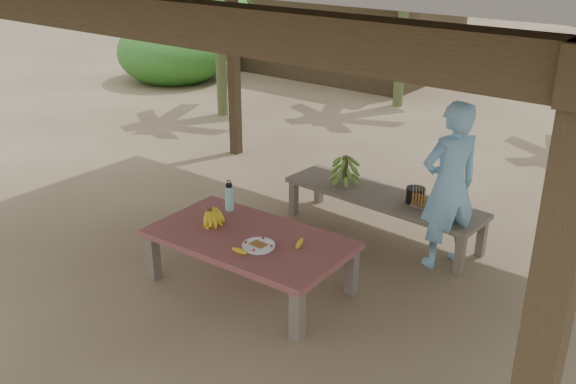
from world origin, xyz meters
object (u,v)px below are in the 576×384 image
Objects in this scene: ripe_banana_bunch at (209,215)px; work_table at (249,243)px; bench at (382,200)px; cooking_pot at (415,196)px; water_flask at (229,197)px; plate at (259,246)px; woman at (449,186)px.

work_table is at bearing 3.12° from ripe_banana_bunch.
ripe_banana_bunch is (-0.47, -0.03, 0.15)m from work_table.
ripe_banana_bunch is (-0.87, -1.69, 0.19)m from bench.
cooking_pot is (0.36, 0.02, 0.13)m from bench.
ripe_banana_bunch is 0.85× the size of water_flask.
work_table is 0.82× the size of bench.
cooking_pot reaches higher than work_table.
plate is at bearing -30.52° from water_flask.
bench is 0.39m from cooking_pot.
water_flask is (-0.93, -1.35, 0.24)m from bench.
bench is at bearing 62.75° from ripe_banana_bunch.
bench is 1.91m from ripe_banana_bunch.
work_table is 1.12× the size of woman.
plate is 0.18× the size of woman.
woman is (0.45, -0.23, 0.29)m from cooking_pot.
plate is at bearing -93.34° from bench.
cooking_pot is at bearing 63.37° from work_table.
cooking_pot is at bearing 6.06° from bench.
work_table is at bearing 150.68° from plate.
water_flask reaches higher than ripe_banana_bunch.
ripe_banana_bunch is 0.16× the size of woman.
woman is at bearing 41.50° from ripe_banana_bunch.
cooking_pot is 0.11× the size of woman.
ripe_banana_bunch is 1.47× the size of cooking_pot.
ripe_banana_bunch is at bearing -17.30° from woman.
ripe_banana_bunch is 0.69m from plate.
plate is at bearing -7.72° from ripe_banana_bunch.
work_table is 10.08× the size of cooking_pot.
water_flask is 1.72× the size of cooking_pot.
woman is at bearing -11.39° from bench.
water_flask is at bearing 99.92° from ripe_banana_bunch.
plate is at bearing -31.55° from work_table.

